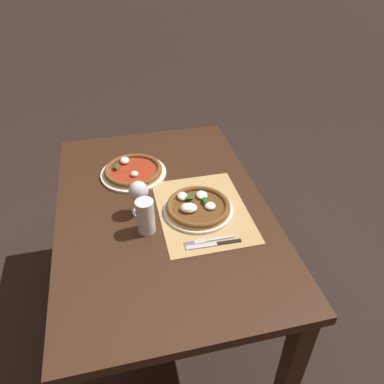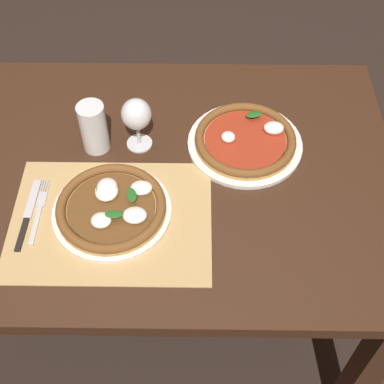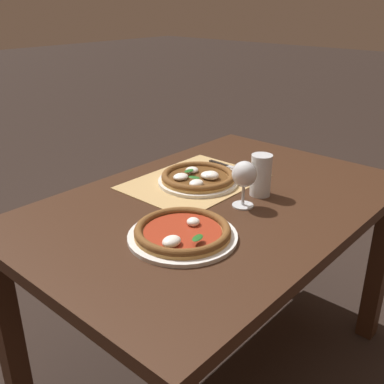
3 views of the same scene
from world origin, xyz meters
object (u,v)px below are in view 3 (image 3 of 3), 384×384
wine_glass (244,176)px  pint_glass (261,176)px  knife (230,167)px  pizza_near (198,178)px  pizza_far (183,233)px  fork (229,169)px

wine_glass → pint_glass: 0.12m
wine_glass → knife: 0.37m
pizza_near → wine_glass: bearing=78.2°
pizza_far → pint_glass: 0.41m
pizza_near → pizza_far: pizza_near is taller
pizza_near → fork: (-0.18, 0.00, -0.02)m
pizza_near → wine_glass: wine_glass is taller
pizza_near → pint_glass: 0.24m
wine_glass → fork: size_ratio=0.77×
fork → pint_glass: bearing=62.6°
wine_glass → fork: (-0.23, -0.23, -0.10)m
pizza_near → knife: (-0.21, -0.01, -0.02)m
pizza_near → fork: bearing=179.9°
pizza_near → knife: 0.21m
pint_glass → fork: size_ratio=0.72×
wine_glass → fork: wine_glass is taller
fork → knife: (-0.03, -0.01, 0.00)m
wine_glass → knife: (-0.26, -0.25, -0.10)m
pizza_far → wine_glass: 0.30m
fork → knife: bearing=-156.0°
wine_glass → fork: bearing=-134.6°
pizza_near → knife: pizza_near is taller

